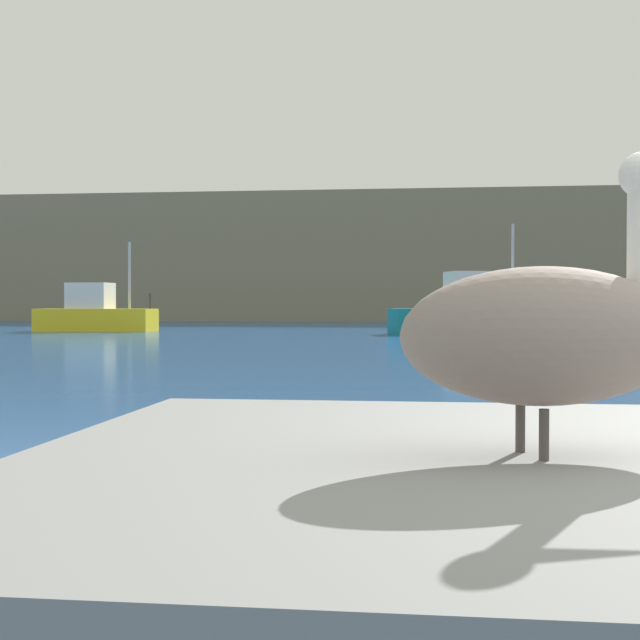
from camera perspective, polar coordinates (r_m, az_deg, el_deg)
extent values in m
cube|color=#7F755B|center=(70.36, 8.77, 3.62)|extent=(140.00, 14.64, 8.93)
cube|color=gray|center=(3.03, 13.49, -16.00)|extent=(3.21, 2.99, 0.85)
ellipsoid|color=gray|center=(2.90, 13.56, -0.95)|extent=(1.01, 0.74, 0.42)
cylinder|color=#4C4742|center=(2.98, 12.05, -6.41)|extent=(0.03, 0.03, 0.15)
cylinder|color=#4C4742|center=(2.83, 13.43, -6.79)|extent=(0.03, 0.03, 0.15)
cube|color=yellow|center=(44.04, -13.44, 0.00)|extent=(5.45, 1.96, 1.03)
cube|color=silver|center=(44.13, -13.76, 1.44)|extent=(1.93, 1.51, 1.18)
cylinder|color=#B2B2B2|center=(43.44, -11.48, 2.67)|extent=(0.12, 0.12, 3.02)
cylinder|color=#3F382D|center=(43.09, -10.27, 1.14)|extent=(0.10, 0.10, 0.70)
cube|color=teal|center=(39.37, 8.98, -0.08)|extent=(6.71, 3.71, 1.07)
cube|color=silver|center=(39.38, 9.07, 1.81)|extent=(2.20, 2.03, 1.53)
cylinder|color=#B2B2B2|center=(40.03, 11.61, 3.22)|extent=(0.12, 0.12, 3.53)
cylinder|color=#3F382D|center=(40.42, 13.14, 1.19)|extent=(0.10, 0.10, 0.70)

